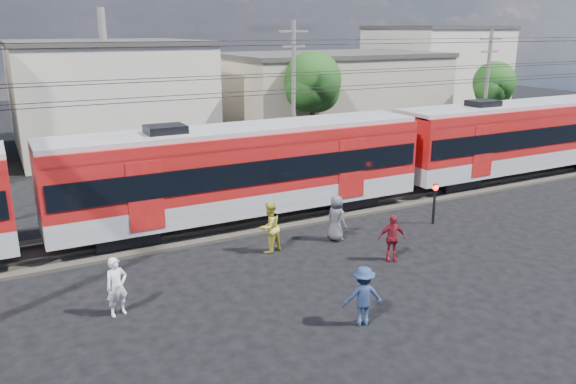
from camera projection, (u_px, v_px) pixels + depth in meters
name	position (u px, v px, depth m)	size (l,w,h in m)	color
ground	(352.00, 297.00, 17.50)	(120.00, 120.00, 0.00)	black
track_bed	(248.00, 220.00, 24.27)	(70.00, 3.40, 0.12)	#2D2823
rail_near	(255.00, 223.00, 23.60)	(70.00, 0.12, 0.12)	#59544C
rail_far	(241.00, 213.00, 24.88)	(70.00, 0.12, 0.12)	#59544C
commuter_train	(248.00, 168.00, 23.63)	(50.30, 3.08, 4.17)	black
catenary	(11.00, 118.00, 18.98)	(70.00, 9.30, 7.52)	black
building_midwest	(108.00, 95.00, 38.51)	(12.24, 12.24, 7.30)	beige
building_mideast	(329.00, 94.00, 43.26)	(16.32, 10.20, 6.30)	gray
building_east	(434.00, 72.00, 52.64)	(10.20, 10.20, 8.30)	beige
utility_pole_mid	(293.00, 93.00, 31.65)	(1.80, 0.24, 8.50)	slate
utility_pole_east	(486.00, 88.00, 37.14)	(1.80, 0.24, 8.00)	slate
tree_near	(314.00, 84.00, 35.67)	(3.82, 3.64, 6.72)	#382619
tree_far	(495.00, 85.00, 41.72)	(3.36, 3.12, 5.76)	#382619
pedestrian_a	(117.00, 287.00, 16.18)	(0.65, 0.42, 1.77)	white
pedestrian_b	(270.00, 227.00, 20.77)	(0.95, 0.74, 1.95)	gold
pedestrian_c	(363.00, 296.00, 15.64)	(1.13, 0.65, 1.75)	navy
pedestrian_d	(392.00, 238.00, 20.00)	(1.01, 0.42, 1.72)	maroon
pedestrian_e	(336.00, 218.00, 21.94)	(0.89, 0.58, 1.82)	#505055
car_silver	(501.00, 145.00, 37.31)	(1.47, 3.66, 1.25)	silver
car_white	(570.00, 134.00, 40.87)	(1.33, 3.81, 1.26)	silver
crossing_signal	(435.00, 196.00, 23.70)	(0.26, 0.26, 1.77)	black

